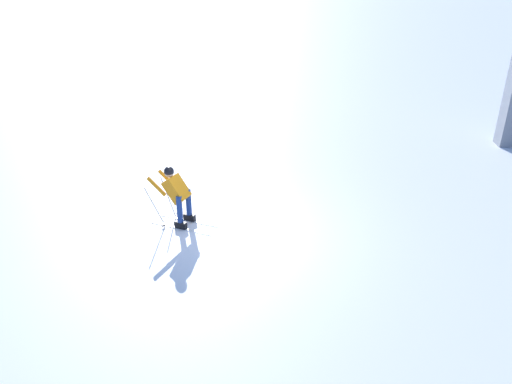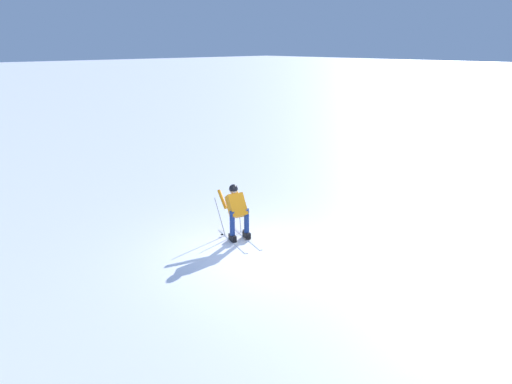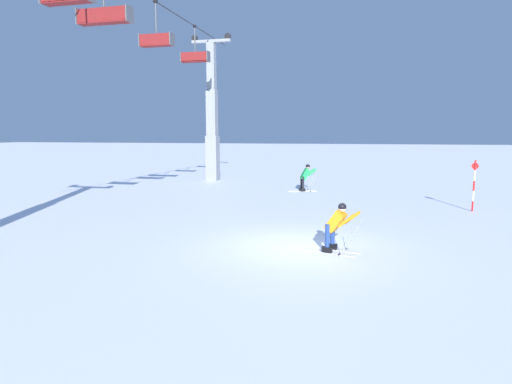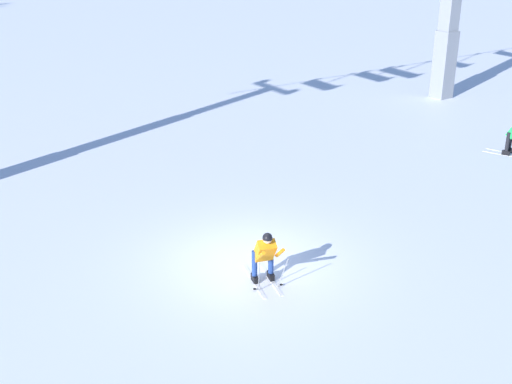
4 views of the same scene
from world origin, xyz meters
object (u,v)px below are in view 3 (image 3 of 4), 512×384
chairlift_seat_farthest (195,56)px  trail_marker_pole (474,184)px  skier_carving_main (336,224)px  chairlift_seat_middle (103,15)px  lift_tower_far (212,121)px  skier_distant_uphill (305,175)px  chairlift_seat_fourth (156,39)px

chairlift_seat_farthest → trail_marker_pole: bearing=-111.8°
skier_carving_main → chairlift_seat_middle: chairlift_seat_middle is taller
lift_tower_far → chairlift_seat_farthest: 4.88m
skier_carving_main → lift_tower_far: lift_tower_far is taller
chairlift_seat_middle → skier_distant_uphill: chairlift_seat_middle is taller
trail_marker_pole → skier_distant_uphill: trail_marker_pole is taller
chairlift_seat_fourth → chairlift_seat_farthest: (5.14, -0.00, 0.02)m
chairlift_seat_middle → skier_carving_main: bearing=-113.5°
chairlift_seat_fourth → trail_marker_pole: 16.42m
trail_marker_pole → skier_carving_main: bearing=146.6°
skier_carving_main → chairlift_seat_fourth: bearing=48.0°
lift_tower_far → skier_carving_main: bearing=-150.1°
skier_carving_main → chairlift_seat_farthest: (13.87, 9.69, 7.21)m
skier_distant_uphill → chairlift_seat_farthest: bearing=80.1°
lift_tower_far → trail_marker_pole: lift_tower_far is taller
skier_carving_main → chairlift_seat_middle: size_ratio=0.75×
chairlift_seat_farthest → chairlift_seat_fourth: bearing=180.0°
chairlift_seat_fourth → skier_carving_main: bearing=-132.0°
skier_distant_uphill → chairlift_seat_middle: bearing=139.7°
lift_tower_far → skier_distant_uphill: size_ratio=5.74×
skier_carving_main → trail_marker_pole: trail_marker_pole is taller
chairlift_seat_middle → trail_marker_pole: 16.81m
chairlift_seat_fourth → chairlift_seat_farthest: same height
skier_carving_main → lift_tower_far: bearing=29.9°
chairlift_seat_middle → skier_distant_uphill: size_ratio=1.33×
chairlift_seat_fourth → chairlift_seat_middle: bearing=180.0°
lift_tower_far → chairlift_seat_fourth: 8.98m
skier_carving_main → skier_distant_uphill: 12.89m
skier_carving_main → chairlift_seat_farthest: chairlift_seat_farthest is taller
trail_marker_pole → chairlift_seat_fourth: bearing=86.8°
trail_marker_pole → chairlift_seat_middle: bearing=103.9°
chairlift_seat_farthest → skier_distant_uphill: chairlift_seat_farthest is taller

